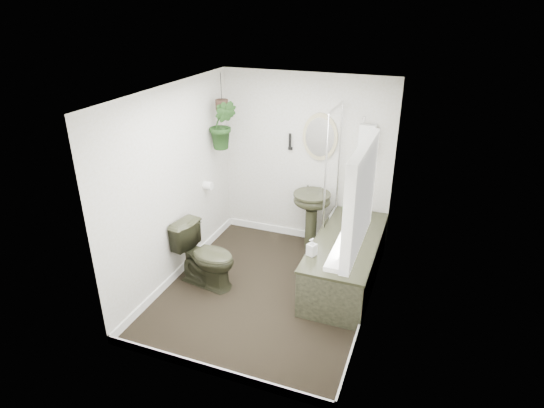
% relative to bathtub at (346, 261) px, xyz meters
% --- Properties ---
extents(floor, '(2.30, 2.80, 0.02)m').
position_rel_bathtub_xyz_m(floor, '(-0.80, -0.50, -0.30)').
color(floor, black).
rests_on(floor, ground).
extents(ceiling, '(2.30, 2.80, 0.02)m').
position_rel_bathtub_xyz_m(ceiling, '(-0.80, -0.50, 2.02)').
color(ceiling, white).
rests_on(ceiling, ground).
extents(wall_back, '(2.30, 0.02, 2.30)m').
position_rel_bathtub_xyz_m(wall_back, '(-0.80, 0.91, 0.86)').
color(wall_back, silver).
rests_on(wall_back, ground).
extents(wall_front, '(2.30, 0.02, 2.30)m').
position_rel_bathtub_xyz_m(wall_front, '(-0.80, -1.91, 0.86)').
color(wall_front, silver).
rests_on(wall_front, ground).
extents(wall_left, '(0.02, 2.80, 2.30)m').
position_rel_bathtub_xyz_m(wall_left, '(-1.96, -0.50, 0.86)').
color(wall_left, silver).
rests_on(wall_left, ground).
extents(wall_right, '(0.02, 2.80, 2.30)m').
position_rel_bathtub_xyz_m(wall_right, '(0.36, -0.50, 0.86)').
color(wall_right, silver).
rests_on(wall_right, ground).
extents(skirting, '(2.30, 2.80, 0.10)m').
position_rel_bathtub_xyz_m(skirting, '(-0.80, -0.50, -0.24)').
color(skirting, white).
rests_on(skirting, floor).
extents(bathtub, '(0.72, 1.72, 0.58)m').
position_rel_bathtub_xyz_m(bathtub, '(0.00, 0.00, 0.00)').
color(bathtub, '#2C2D1D').
rests_on(bathtub, floor).
extents(bath_screen, '(0.04, 0.72, 1.40)m').
position_rel_bathtub_xyz_m(bath_screen, '(-0.33, 0.49, 0.99)').
color(bath_screen, silver).
rests_on(bath_screen, bathtub).
extents(shower_box, '(0.20, 0.10, 0.35)m').
position_rel_bathtub_xyz_m(shower_box, '(0.00, 0.84, 1.26)').
color(shower_box, white).
rests_on(shower_box, wall_back).
extents(oval_mirror, '(0.46, 0.03, 0.62)m').
position_rel_bathtub_xyz_m(oval_mirror, '(-0.60, 0.87, 1.21)').
color(oval_mirror, tan).
rests_on(oval_mirror, wall_back).
extents(wall_sconce, '(0.04, 0.04, 0.22)m').
position_rel_bathtub_xyz_m(wall_sconce, '(-1.00, 0.86, 1.11)').
color(wall_sconce, black).
rests_on(wall_sconce, wall_back).
extents(toilet_roll_holder, '(0.11, 0.11, 0.11)m').
position_rel_bathtub_xyz_m(toilet_roll_holder, '(-1.90, 0.20, 0.61)').
color(toilet_roll_holder, white).
rests_on(toilet_roll_holder, wall_left).
extents(window_recess, '(0.08, 1.00, 0.90)m').
position_rel_bathtub_xyz_m(window_recess, '(0.29, -1.20, 1.36)').
color(window_recess, white).
rests_on(window_recess, wall_right).
extents(window_sill, '(0.18, 1.00, 0.04)m').
position_rel_bathtub_xyz_m(window_sill, '(0.22, -1.20, 0.94)').
color(window_sill, white).
rests_on(window_sill, wall_right).
extents(window_blinds, '(0.01, 0.86, 0.76)m').
position_rel_bathtub_xyz_m(window_blinds, '(0.24, -1.20, 1.36)').
color(window_blinds, white).
rests_on(window_blinds, wall_right).
extents(toilet, '(0.81, 0.55, 0.76)m').
position_rel_bathtub_xyz_m(toilet, '(-1.53, -0.61, 0.09)').
color(toilet, '#2C2D1D').
rests_on(toilet, floor).
extents(pedestal_sink, '(0.53, 0.46, 0.83)m').
position_rel_bathtub_xyz_m(pedestal_sink, '(-0.60, 0.60, 0.12)').
color(pedestal_sink, '#2C2D1D').
rests_on(pedestal_sink, floor).
extents(sill_plant, '(0.25, 0.23, 0.24)m').
position_rel_bathtub_xyz_m(sill_plant, '(0.22, -0.95, 1.08)').
color(sill_plant, black).
rests_on(sill_plant, window_sill).
extents(hanging_plant, '(0.42, 0.37, 0.64)m').
position_rel_bathtub_xyz_m(hanging_plant, '(-1.77, 0.45, 1.37)').
color(hanging_plant, black).
rests_on(hanging_plant, ceiling).
extents(soap_bottle, '(0.12, 0.12, 0.20)m').
position_rel_bathtub_xyz_m(soap_bottle, '(-0.29, -0.48, 0.39)').
color(soap_bottle, black).
rests_on(soap_bottle, bathtub).
extents(hanging_pot, '(0.16, 0.16, 0.12)m').
position_rel_bathtub_xyz_m(hanging_pot, '(-1.77, 0.45, 1.62)').
color(hanging_pot, '#36231A').
rests_on(hanging_pot, ceiling).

